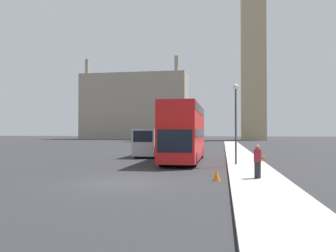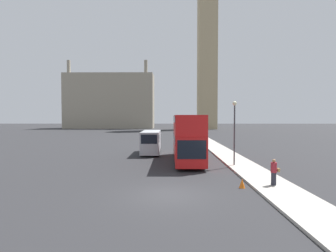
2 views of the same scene
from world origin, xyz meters
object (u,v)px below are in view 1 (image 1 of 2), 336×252
(clock_tower, at_px, (253,20))
(white_van, at_px, (150,142))
(pedestrian, at_px, (258,161))
(red_double_decker_bus, at_px, (184,130))
(street_lamp, at_px, (236,111))

(clock_tower, relative_size, white_van, 10.97)
(white_van, distance_m, pedestrian, 16.54)
(red_double_decker_bus, height_order, white_van, red_double_decker_bus)
(red_double_decker_bus, relative_size, street_lamp, 1.90)
(clock_tower, bearing_deg, pedestrian, -95.00)
(white_van, bearing_deg, clock_tower, 76.33)
(red_double_decker_bus, bearing_deg, white_van, 127.63)
(clock_tower, distance_m, pedestrian, 82.96)
(clock_tower, height_order, red_double_decker_bus, clock_tower)
(white_van, xyz_separation_m, street_lamp, (7.65, -7.63, 2.34))
(red_double_decker_bus, relative_size, pedestrian, 6.55)
(clock_tower, distance_m, red_double_decker_bus, 74.45)
(red_double_decker_bus, distance_m, white_van, 6.36)
(clock_tower, bearing_deg, white_van, -103.67)
(red_double_decker_bus, xyz_separation_m, pedestrian, (4.58, -9.27, -1.51))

